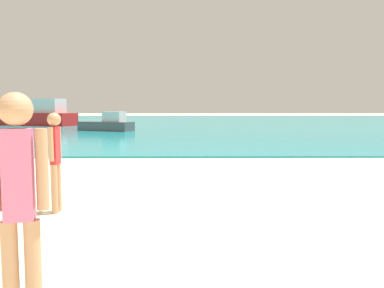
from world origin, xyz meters
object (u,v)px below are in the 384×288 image
person_standing (19,201)px  boat_near (108,124)px  person_distant (55,156)px  boat_far (40,116)px

person_standing → boat_near: bearing=-90.9°
person_standing → person_distant: size_ratio=1.12×
person_standing → boat_far: bearing=-80.9°
person_standing → boat_near: (-3.95, 22.77, -0.45)m
person_standing → boat_near: size_ratio=0.44×
person_standing → boat_far: 32.15m
boat_near → boat_far: (-6.96, 7.47, 0.33)m
person_standing → person_distant: person_standing is taller
person_distant → boat_near: (-3.12, 19.54, -0.35)m
boat_near → person_distant: bearing=123.5°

